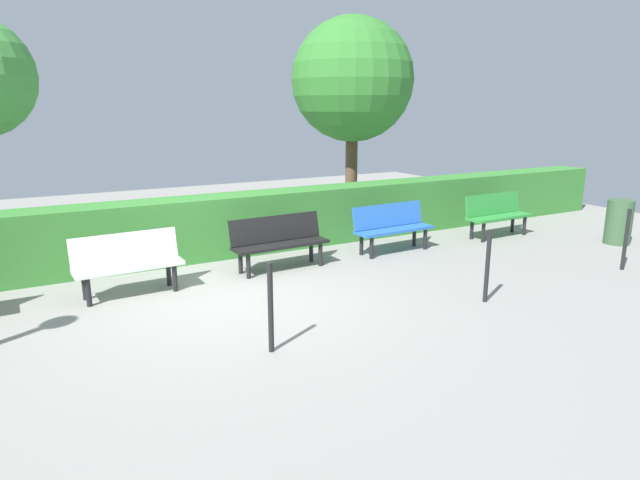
{
  "coord_description": "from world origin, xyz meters",
  "views": [
    {
      "loc": [
        2.42,
        6.77,
        2.59
      ],
      "look_at": [
        -1.59,
        -0.43,
        0.55
      ],
      "focal_mm": 30.54,
      "sensor_mm": 36.0,
      "label": 1
    }
  ],
  "objects_px": {
    "bench_green": "(497,213)",
    "trash_bin": "(619,222)",
    "bench_white": "(128,261)",
    "bench_black": "(279,240)",
    "bench_blue": "(392,225)",
    "tree_near": "(353,81)"
  },
  "relations": [
    {
      "from": "bench_green",
      "to": "bench_white",
      "type": "xyz_separation_m",
      "value": [
        7.18,
        0.01,
        -0.0
      ]
    },
    {
      "from": "bench_green",
      "to": "bench_white",
      "type": "distance_m",
      "value": 7.18
    },
    {
      "from": "bench_blue",
      "to": "tree_near",
      "type": "relative_size",
      "value": 0.35
    },
    {
      "from": "bench_blue",
      "to": "trash_bin",
      "type": "relative_size",
      "value": 1.82
    },
    {
      "from": "bench_blue",
      "to": "bench_white",
      "type": "bearing_deg",
      "value": -1.27
    },
    {
      "from": "bench_blue",
      "to": "bench_black",
      "type": "relative_size",
      "value": 0.96
    },
    {
      "from": "tree_near",
      "to": "trash_bin",
      "type": "relative_size",
      "value": 5.27
    },
    {
      "from": "bench_blue",
      "to": "trash_bin",
      "type": "bearing_deg",
      "value": 155.65
    },
    {
      "from": "bench_green",
      "to": "bench_black",
      "type": "relative_size",
      "value": 0.93
    },
    {
      "from": "trash_bin",
      "to": "tree_near",
      "type": "bearing_deg",
      "value": -51.94
    },
    {
      "from": "bench_black",
      "to": "trash_bin",
      "type": "relative_size",
      "value": 1.91
    },
    {
      "from": "bench_blue",
      "to": "trash_bin",
      "type": "distance_m",
      "value": 4.46
    },
    {
      "from": "bench_white",
      "to": "trash_bin",
      "type": "distance_m",
      "value": 8.9
    },
    {
      "from": "bench_green",
      "to": "bench_white",
      "type": "height_order",
      "value": "same"
    },
    {
      "from": "bench_green",
      "to": "bench_black",
      "type": "distance_m",
      "value": 4.81
    },
    {
      "from": "bench_green",
      "to": "trash_bin",
      "type": "distance_m",
      "value": 2.24
    },
    {
      "from": "bench_green",
      "to": "trash_bin",
      "type": "xyz_separation_m",
      "value": [
        -1.58,
        1.58,
        -0.06
      ]
    },
    {
      "from": "bench_blue",
      "to": "bench_black",
      "type": "distance_m",
      "value": 2.25
    },
    {
      "from": "bench_black",
      "to": "trash_bin",
      "type": "bearing_deg",
      "value": 162.84
    },
    {
      "from": "bench_blue",
      "to": "bench_white",
      "type": "xyz_separation_m",
      "value": [
        4.62,
        0.09,
        -0.0
      ]
    },
    {
      "from": "bench_green",
      "to": "bench_black",
      "type": "bearing_deg",
      "value": -2.92
    },
    {
      "from": "tree_near",
      "to": "trash_bin",
      "type": "bearing_deg",
      "value": 128.06
    }
  ]
}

